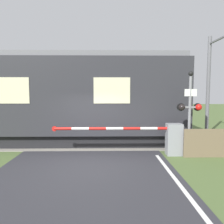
# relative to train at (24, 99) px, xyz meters

# --- Properties ---
(ground_plane) EXTENTS (80.00, 80.00, 0.00)m
(ground_plane) POSITION_rel_train_xyz_m (3.38, -3.28, -2.18)
(ground_plane) COLOR #4C6033
(track_bed) EXTENTS (36.00, 3.20, 0.13)m
(track_bed) POSITION_rel_train_xyz_m (3.38, 0.00, -2.15)
(track_bed) COLOR gray
(track_bed) RESTS_ON ground_plane
(train) EXTENTS (15.40, 2.84, 4.26)m
(train) POSITION_rel_train_xyz_m (0.00, 0.00, 0.00)
(train) COLOR black
(train) RESTS_ON ground_plane
(crossing_barrier) EXTENTS (5.12, 0.44, 1.26)m
(crossing_barrier) POSITION_rel_train_xyz_m (6.34, -2.18, -1.48)
(crossing_barrier) COLOR gray
(crossing_barrier) RESTS_ON ground_plane
(signal_post) EXTENTS (0.95, 0.26, 3.29)m
(signal_post) POSITION_rel_train_xyz_m (7.23, -2.32, -0.31)
(signal_post) COLOR gray
(signal_post) RESTS_ON ground_plane
(catenary_pole) EXTENTS (0.20, 1.90, 5.65)m
(catenary_pole) POSITION_rel_train_xyz_m (9.85, 1.86, 0.79)
(catenary_pole) COLOR slate
(catenary_pole) RESTS_ON ground_plane
(roadside_fence) EXTENTS (3.11, 0.06, 1.10)m
(roadside_fence) POSITION_rel_train_xyz_m (8.52, -2.51, -1.63)
(roadside_fence) COLOR #726047
(roadside_fence) RESTS_ON ground_plane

